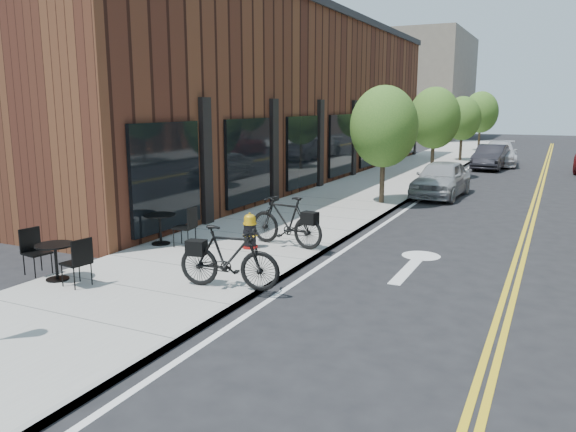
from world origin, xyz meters
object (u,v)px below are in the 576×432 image
Objects in this scene: fire_hydrant at (250,231)px; parked_car_c at (499,153)px; bistro_set_c at (160,225)px; parked_car_b at (491,157)px; bistro_set_b at (56,257)px; parked_car_a at (441,179)px; bicycle_left at (286,221)px; bicycle_right at (229,258)px.

fire_hydrant is 22.60m from parked_car_c.
fire_hydrant is 2.14m from bistro_set_c.
parked_car_b is 2.24m from parked_car_c.
bistro_set_b is 24.28m from parked_car_b.
fire_hydrant is 0.21× the size of parked_car_b.
parked_car_a is 12.47m from parked_car_c.
parked_car_c is (2.50, 21.86, -0.05)m from bicycle_left.
bistro_set_c is at bearing 47.37° from bicycle_right.
fire_hydrant is at bearing -100.26° from parked_car_a.
bicycle_left is 3.20m from bicycle_right.
fire_hydrant is 20.37m from parked_car_b.
bistro_set_b is at bearing -137.71° from fire_hydrant.
parked_car_a is at bearing 59.79° from bistro_set_c.
parked_car_c is at bearing 89.35° from parked_car_a.
parked_car_b is at bearing -178.07° from bicycle_left.
bistro_set_c is at bearing 177.91° from fire_hydrant.
bicycle_right is at bearing 16.40° from bicycle_left.
bicycle_left is 0.50× the size of parked_car_b.
parked_car_b is (5.01, 20.74, 0.05)m from bistro_set_c.
bicycle_right is 1.08× the size of bistro_set_c.
bicycle_right is 0.41× the size of parked_car_c.
bistro_set_c is at bearing -99.51° from parked_car_b.
bistro_set_b is at bearing -24.49° from bicycle_left.
bicycle_right reaches higher than fire_hydrant.
parked_car_b is (5.01, 23.76, 0.07)m from bistro_set_b.
bistro_set_c is at bearing -107.38° from parked_car_c.
fire_hydrant is 0.49× the size of bistro_set_b.
bistro_set_b is 0.43× the size of parked_car_b.
fire_hydrant is 0.21× the size of parked_car_a.
bicycle_right is 25.12m from parked_car_c.
parked_car_c reaches higher than fire_hydrant.
bicycle_left is 19.76m from parked_car_b.
bicycle_right is 0.48× the size of parked_car_a.
bistro_set_b is 14.25m from parked_car_a.
bistro_set_c is 0.45× the size of parked_car_b.
bicycle_left reaches higher than parked_car_b.
bistro_set_b is (-2.70, -4.14, -0.14)m from bicycle_left.
parked_car_c is at bearing 87.44° from bistro_set_b.
parked_car_c reaches higher than bicycle_left.
parked_car_c is at bearing -177.88° from bicycle_left.
bicycle_left is (0.65, 0.53, 0.20)m from fire_hydrant.
parked_car_b is at bearing 63.55° from fire_hydrant.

